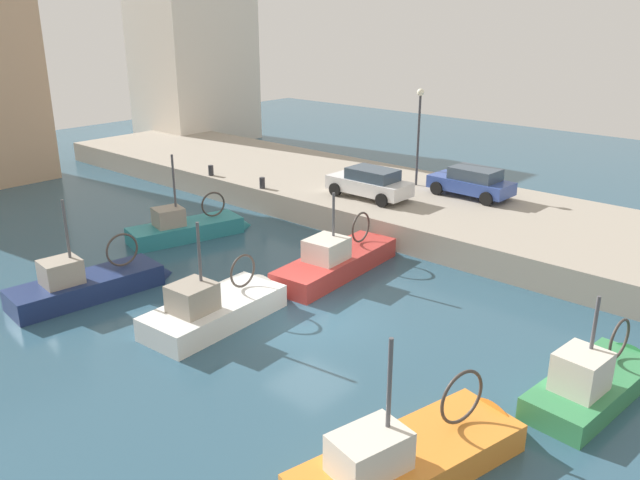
{
  "coord_description": "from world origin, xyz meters",
  "views": [
    {
      "loc": [
        -14.28,
        -13.09,
        9.7
      ],
      "look_at": [
        3.49,
        2.7,
        1.2
      ],
      "focal_mm": 36.44,
      "sensor_mm": 36.0,
      "label": 1
    }
  ],
  "objects_px": {
    "fishing_boat_white": "(223,315)",
    "mooring_bollard_south": "(262,183)",
    "fishing_boat_teal": "(192,234)",
    "parked_car_blue": "(472,182)",
    "fishing_boat_red": "(341,268)",
    "quay_streetlamp": "(419,121)",
    "parked_car_white": "(370,183)",
    "fishing_boat_navy": "(96,291)",
    "fishing_boat_orange": "(420,465)",
    "mooring_bollard_mid": "(211,170)",
    "fishing_boat_green": "(597,388)"
  },
  "relations": [
    {
      "from": "parked_car_white",
      "to": "mooring_bollard_south",
      "type": "xyz_separation_m",
      "value": [
        -2.17,
        5.1,
        -0.46
      ]
    },
    {
      "from": "fishing_boat_navy",
      "to": "mooring_bollard_mid",
      "type": "bearing_deg",
      "value": 32.0
    },
    {
      "from": "fishing_boat_teal",
      "to": "quay_streetlamp",
      "type": "relative_size",
      "value": 1.24
    },
    {
      "from": "parked_car_white",
      "to": "mooring_bollard_mid",
      "type": "height_order",
      "value": "parked_car_white"
    },
    {
      "from": "parked_car_blue",
      "to": "quay_streetlamp",
      "type": "distance_m",
      "value": 4.07
    },
    {
      "from": "parked_car_blue",
      "to": "fishing_boat_red",
      "type": "bearing_deg",
      "value": 176.63
    },
    {
      "from": "fishing_boat_white",
      "to": "fishing_boat_navy",
      "type": "xyz_separation_m",
      "value": [
        -1.78,
        4.9,
        0.0
      ]
    },
    {
      "from": "parked_car_blue",
      "to": "quay_streetlamp",
      "type": "xyz_separation_m",
      "value": [
        0.08,
        3.19,
        2.53
      ]
    },
    {
      "from": "fishing_boat_teal",
      "to": "fishing_boat_navy",
      "type": "distance_m",
      "value": 6.69
    },
    {
      "from": "fishing_boat_green",
      "to": "parked_car_white",
      "type": "bearing_deg",
      "value": 60.37
    },
    {
      "from": "mooring_bollard_mid",
      "to": "parked_car_blue",
      "type": "bearing_deg",
      "value": -66.12
    },
    {
      "from": "parked_car_blue",
      "to": "mooring_bollard_mid",
      "type": "xyz_separation_m",
      "value": [
        -5.57,
        12.59,
        -0.45
      ]
    },
    {
      "from": "fishing_boat_white",
      "to": "quay_streetlamp",
      "type": "distance_m",
      "value": 15.73
    },
    {
      "from": "fishing_boat_white",
      "to": "fishing_boat_teal",
      "type": "relative_size",
      "value": 0.96
    },
    {
      "from": "quay_streetlamp",
      "to": "mooring_bollard_mid",
      "type": "bearing_deg",
      "value": 120.99
    },
    {
      "from": "fishing_boat_teal",
      "to": "parked_car_blue",
      "type": "height_order",
      "value": "fishing_boat_teal"
    },
    {
      "from": "fishing_boat_white",
      "to": "mooring_bollard_south",
      "type": "height_order",
      "value": "fishing_boat_white"
    },
    {
      "from": "fishing_boat_white",
      "to": "fishing_boat_navy",
      "type": "bearing_deg",
      "value": 109.97
    },
    {
      "from": "parked_car_blue",
      "to": "mooring_bollard_mid",
      "type": "bearing_deg",
      "value": 113.88
    },
    {
      "from": "quay_streetlamp",
      "to": "parked_car_white",
      "type": "bearing_deg",
      "value": 174.98
    },
    {
      "from": "fishing_boat_white",
      "to": "fishing_boat_orange",
      "type": "bearing_deg",
      "value": -102.32
    },
    {
      "from": "fishing_boat_green",
      "to": "fishing_boat_orange",
      "type": "xyz_separation_m",
      "value": [
        -5.69,
        1.84,
        -0.03
      ]
    },
    {
      "from": "fishing_boat_orange",
      "to": "fishing_boat_red",
      "type": "relative_size",
      "value": 0.95
    },
    {
      "from": "fishing_boat_orange",
      "to": "fishing_boat_navy",
      "type": "relative_size",
      "value": 1.07
    },
    {
      "from": "fishing_boat_navy",
      "to": "parked_car_white",
      "type": "xyz_separation_m",
      "value": [
        13.23,
        -2.19,
        1.82
      ]
    },
    {
      "from": "fishing_boat_red",
      "to": "fishing_boat_navy",
      "type": "height_order",
      "value": "fishing_boat_navy"
    },
    {
      "from": "fishing_boat_teal",
      "to": "mooring_bollard_south",
      "type": "bearing_deg",
      "value": 5.6
    },
    {
      "from": "mooring_bollard_mid",
      "to": "fishing_boat_teal",
      "type": "bearing_deg",
      "value": -137.22
    },
    {
      "from": "fishing_boat_orange",
      "to": "mooring_bollard_mid",
      "type": "xyz_separation_m",
      "value": [
        11.25,
        20.84,
        1.35
      ]
    },
    {
      "from": "fishing_boat_red",
      "to": "quay_streetlamp",
      "type": "distance_m",
      "value": 10.45
    },
    {
      "from": "fishing_boat_orange",
      "to": "fishing_boat_navy",
      "type": "distance_m",
      "value": 13.92
    },
    {
      "from": "fishing_boat_white",
      "to": "parked_car_blue",
      "type": "distance_m",
      "value": 14.99
    },
    {
      "from": "parked_car_white",
      "to": "parked_car_blue",
      "type": "relative_size",
      "value": 1.02
    },
    {
      "from": "parked_car_white",
      "to": "fishing_boat_red",
      "type": "bearing_deg",
      "value": -152.36
    },
    {
      "from": "mooring_bollard_mid",
      "to": "quay_streetlamp",
      "type": "xyz_separation_m",
      "value": [
        5.65,
        -9.41,
        2.98
      ]
    },
    {
      "from": "parked_car_white",
      "to": "mooring_bollard_mid",
      "type": "xyz_separation_m",
      "value": [
        -2.17,
        9.1,
        -0.46
      ]
    },
    {
      "from": "parked_car_white",
      "to": "mooring_bollard_south",
      "type": "distance_m",
      "value": 5.56
    },
    {
      "from": "fishing_boat_red",
      "to": "mooring_bollard_south",
      "type": "height_order",
      "value": "fishing_boat_red"
    },
    {
      "from": "fishing_boat_red",
      "to": "mooring_bollard_mid",
      "type": "xyz_separation_m",
      "value": [
        3.49,
        12.06,
        1.35
      ]
    },
    {
      "from": "fishing_boat_navy",
      "to": "mooring_bollard_mid",
      "type": "xyz_separation_m",
      "value": [
        11.06,
        6.91,
        1.36
      ]
    },
    {
      "from": "quay_streetlamp",
      "to": "fishing_boat_orange",
      "type": "bearing_deg",
      "value": -145.93
    },
    {
      "from": "fishing_boat_green",
      "to": "fishing_boat_teal",
      "type": "distance_m",
      "value": 18.22
    },
    {
      "from": "fishing_boat_teal",
      "to": "fishing_boat_navy",
      "type": "bearing_deg",
      "value": -158.61
    },
    {
      "from": "fishing_boat_red",
      "to": "fishing_boat_orange",
      "type": "bearing_deg",
      "value": -131.51
    },
    {
      "from": "fishing_boat_white",
      "to": "fishing_boat_navy",
      "type": "distance_m",
      "value": 5.21
    },
    {
      "from": "fishing_boat_orange",
      "to": "fishing_boat_green",
      "type": "bearing_deg",
      "value": -17.95
    },
    {
      "from": "fishing_boat_red",
      "to": "parked_car_white",
      "type": "relative_size",
      "value": 1.69
    },
    {
      "from": "parked_car_white",
      "to": "quay_streetlamp",
      "type": "relative_size",
      "value": 0.85
    },
    {
      "from": "fishing_boat_teal",
      "to": "quay_streetlamp",
      "type": "height_order",
      "value": "quay_streetlamp"
    },
    {
      "from": "fishing_boat_white",
      "to": "fishing_boat_red",
      "type": "distance_m",
      "value": 5.8
    }
  ]
}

